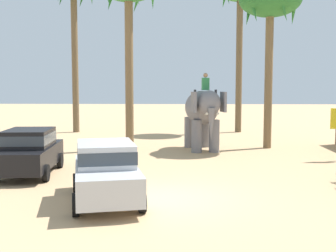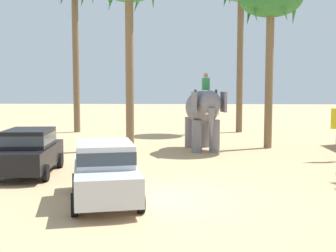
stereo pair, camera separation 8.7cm
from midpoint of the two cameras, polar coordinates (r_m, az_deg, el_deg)
ground_plane at (r=13.30m, az=-0.23°, el=-9.23°), size 120.00×120.00×0.00m
car_sedan_foreground at (r=12.88m, az=-8.16°, el=-5.54°), size 2.60×4.38×1.70m
car_parked_far_side at (r=17.25m, az=-17.44°, el=-2.93°), size 2.13×4.23×1.70m
elephant_with_mahout at (r=22.45m, az=4.33°, el=1.92°), size 2.17×4.00×3.88m
palm_tree_left_of_road at (r=24.07m, az=12.85°, el=14.93°), size 3.20×3.20×8.55m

